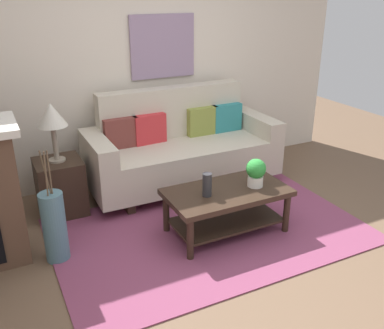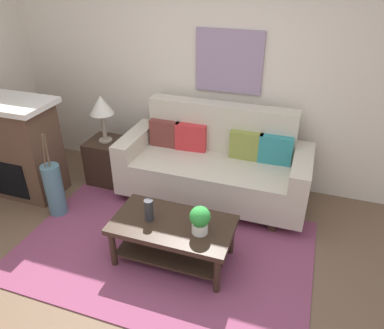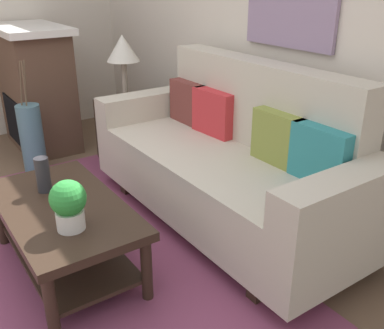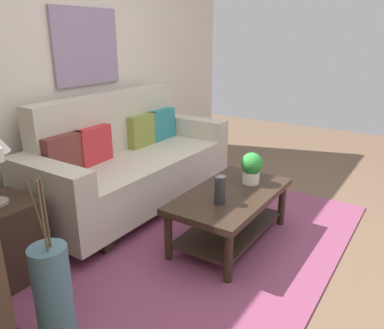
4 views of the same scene
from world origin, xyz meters
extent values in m
plane|color=brown|center=(0.00, 0.00, 0.00)|extent=(9.09, 9.09, 0.00)
cube|color=beige|center=(0.00, 2.07, 1.35)|extent=(5.09, 0.10, 2.70)
cube|color=#843D5B|center=(0.00, 0.50, 0.01)|extent=(2.81, 1.81, 0.01)
cube|color=beige|center=(0.21, 1.47, 0.32)|extent=(1.70, 0.84, 0.40)
cube|color=beige|center=(0.21, 1.79, 0.80)|extent=(1.70, 0.20, 0.56)
cube|color=beige|center=(-0.74, 1.47, 0.42)|extent=(0.20, 0.84, 0.60)
cube|color=beige|center=(1.16, 1.47, 0.42)|extent=(0.20, 0.84, 0.60)
cube|color=#332319|center=(-0.54, 1.47, 0.06)|extent=(0.08, 0.74, 0.12)
cube|color=#332319|center=(0.96, 1.47, 0.06)|extent=(0.08, 0.74, 0.12)
cube|color=brown|center=(-0.44, 1.66, 0.68)|extent=(0.36, 0.12, 0.32)
cube|color=red|center=(-0.12, 1.66, 0.68)|extent=(0.37, 0.15, 0.32)
cube|color=olive|center=(0.53, 1.66, 0.68)|extent=(0.36, 0.12, 0.32)
cube|color=teal|center=(0.85, 1.66, 0.68)|extent=(0.36, 0.13, 0.32)
cube|color=#332319|center=(0.13, 0.42, 0.41)|extent=(1.10, 0.60, 0.05)
cube|color=#332319|center=(0.13, 0.42, 0.12)|extent=(0.98, 0.50, 0.02)
cylinder|color=#332319|center=(-0.36, 0.17, 0.19)|extent=(0.06, 0.06, 0.38)
cylinder|color=#332319|center=(0.62, 0.17, 0.19)|extent=(0.06, 0.06, 0.38)
cylinder|color=#332319|center=(-0.36, 0.67, 0.19)|extent=(0.06, 0.06, 0.38)
cylinder|color=#332319|center=(0.62, 0.67, 0.19)|extent=(0.06, 0.06, 0.38)
cylinder|color=#2D2D33|center=(-0.08, 0.40, 0.53)|extent=(0.08, 0.08, 0.21)
cylinder|color=white|center=(0.40, 0.38, 0.48)|extent=(0.14, 0.14, 0.10)
sphere|color=green|center=(0.40, 0.38, 0.60)|extent=(0.18, 0.18, 0.18)
cube|color=#332319|center=(-1.14, 1.47, 0.28)|extent=(0.44, 0.44, 0.56)
cylinder|color=slate|center=(-1.34, 0.67, 0.30)|extent=(0.19, 0.19, 0.61)
cylinder|color=brown|center=(-1.32, 0.67, 0.79)|extent=(0.02, 0.03, 0.36)
cylinder|color=brown|center=(-1.35, 0.69, 0.79)|extent=(0.05, 0.05, 0.36)
cylinder|color=brown|center=(-1.35, 0.66, 0.79)|extent=(0.03, 0.05, 0.36)
cube|color=gray|center=(0.21, 2.00, 1.49)|extent=(0.76, 0.03, 0.69)
camera|label=1|loc=(-1.69, -2.55, 2.12)|focal=40.32mm
camera|label=2|loc=(1.13, -1.97, 2.51)|focal=34.25mm
camera|label=3|loc=(2.30, -0.20, 1.60)|focal=41.18mm
camera|label=4|loc=(-2.30, -0.82, 1.60)|focal=35.19mm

